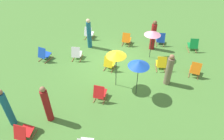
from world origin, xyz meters
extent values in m
plane|color=#477A33|center=(0.00, 0.00, 0.00)|extent=(40.00, 40.00, 0.00)
cube|color=olive|center=(3.86, 0.52, 0.02)|extent=(0.19, 0.75, 0.04)
cube|color=olive|center=(4.29, 0.43, 0.02)|extent=(0.19, 0.75, 0.04)
cube|color=#1947B7|center=(4.06, 0.38, 0.27)|extent=(0.56, 0.52, 0.13)
cube|color=#1947B7|center=(4.12, 0.67, 0.55)|extent=(0.52, 0.34, 0.57)
cylinder|color=olive|center=(4.01, 0.18, 0.20)|extent=(0.44, 0.12, 0.03)
cube|color=olive|center=(-4.35, -2.52, 0.02)|extent=(0.16, 0.76, 0.04)
cube|color=olive|center=(-3.92, -2.44, 0.02)|extent=(0.16, 0.76, 0.04)
cube|color=#148C38|center=(-4.12, -2.58, 0.27)|extent=(0.55, 0.51, 0.13)
cube|color=#148C38|center=(-4.17, -2.29, 0.55)|extent=(0.52, 0.33, 0.57)
cylinder|color=olive|center=(-4.08, -2.78, 0.20)|extent=(0.44, 0.10, 0.03)
cube|color=olive|center=(-2.43, -2.77, 0.02)|extent=(0.13, 0.76, 0.04)
cube|color=olive|center=(-1.99, -2.71, 0.02)|extent=(0.13, 0.76, 0.04)
cube|color=#1947B7|center=(-2.19, -2.84, 0.27)|extent=(0.53, 0.49, 0.13)
cube|color=#1947B7|center=(-2.23, -2.54, 0.55)|extent=(0.51, 0.31, 0.57)
cylinder|color=olive|center=(-2.17, -3.04, 0.20)|extent=(0.44, 0.08, 0.03)
cube|color=olive|center=(2.19, -2.46, 0.02)|extent=(0.07, 0.76, 0.04)
cube|color=olive|center=(2.63, -2.49, 0.02)|extent=(0.07, 0.76, 0.04)
cube|color=white|center=(2.41, -2.57, 0.27)|extent=(0.50, 0.46, 0.13)
cube|color=white|center=(2.42, -2.27, 0.55)|extent=(0.49, 0.27, 0.57)
cylinder|color=olive|center=(2.40, -2.77, 0.20)|extent=(0.44, 0.05, 0.03)
cube|color=olive|center=(0.08, 0.47, 0.02)|extent=(0.14, 0.76, 0.04)
cube|color=olive|center=(0.52, 0.42, 0.02)|extent=(0.14, 0.76, 0.04)
cube|color=yellow|center=(0.29, 0.35, 0.27)|extent=(0.53, 0.49, 0.13)
cube|color=yellow|center=(0.33, 0.64, 0.55)|extent=(0.51, 0.31, 0.57)
cylinder|color=olive|center=(0.26, 0.15, 0.20)|extent=(0.44, 0.09, 0.03)
cylinder|color=olive|center=(0.01, 5.04, 0.20)|extent=(0.44, 0.08, 0.03)
cube|color=olive|center=(-4.31, 0.01, 0.02)|extent=(0.15, 0.76, 0.04)
cube|color=olive|center=(-3.88, -0.06, 0.02)|extent=(0.15, 0.76, 0.04)
cube|color=orange|center=(-4.11, -0.12, 0.27)|extent=(0.54, 0.50, 0.13)
cube|color=orange|center=(-4.06, 0.17, 0.55)|extent=(0.51, 0.32, 0.57)
cylinder|color=olive|center=(-4.14, -0.32, 0.20)|extent=(0.44, 0.10, 0.03)
cube|color=olive|center=(2.14, 5.34, 0.02)|extent=(0.05, 0.76, 0.04)
cube|color=olive|center=(2.58, 5.33, 0.02)|extent=(0.05, 0.76, 0.04)
cube|color=red|center=(2.35, 5.23, 0.27)|extent=(0.49, 0.44, 0.13)
cube|color=red|center=(2.36, 5.53, 0.55)|extent=(0.48, 0.25, 0.57)
cylinder|color=olive|center=(2.35, 5.03, 0.20)|extent=(0.44, 0.04, 0.03)
cube|color=olive|center=(-0.36, -2.24, 0.02)|extent=(0.08, 0.76, 0.04)
cube|color=olive|center=(0.08, -2.27, 0.02)|extent=(0.08, 0.76, 0.04)
cube|color=orange|center=(-0.14, -2.36, 0.27)|extent=(0.50, 0.46, 0.13)
cube|color=orange|center=(-0.13, -2.06, 0.55)|extent=(0.49, 0.27, 0.57)
cylinder|color=olive|center=(-0.15, -2.56, 0.20)|extent=(0.44, 0.05, 0.03)
cube|color=olive|center=(-0.03, 2.72, 0.02)|extent=(0.05, 0.76, 0.04)
cube|color=olive|center=(0.41, 2.71, 0.02)|extent=(0.05, 0.76, 0.04)
cube|color=red|center=(0.18, 2.62, 0.27)|extent=(0.49, 0.44, 0.13)
cube|color=red|center=(0.19, 2.92, 0.55)|extent=(0.49, 0.26, 0.57)
cylinder|color=olive|center=(0.18, 2.42, 0.20)|extent=(0.44, 0.04, 0.03)
cube|color=olive|center=(2.12, -0.04, 0.02)|extent=(0.12, 0.76, 0.04)
cube|color=olive|center=(2.56, 0.01, 0.02)|extent=(0.12, 0.76, 0.04)
cube|color=white|center=(2.35, -0.11, 0.27)|extent=(0.52, 0.48, 0.13)
cube|color=white|center=(2.32, 0.19, 0.55)|extent=(0.50, 0.30, 0.57)
cylinder|color=olive|center=(2.37, -0.31, 0.20)|extent=(0.44, 0.07, 0.03)
cube|color=olive|center=(-2.58, -0.20, 0.02)|extent=(0.16, 0.76, 0.04)
cube|color=olive|center=(-2.15, -0.12, 0.02)|extent=(0.16, 0.76, 0.04)
cube|color=yellow|center=(-2.35, -0.26, 0.27)|extent=(0.54, 0.51, 0.13)
cube|color=yellow|center=(-2.40, 0.04, 0.55)|extent=(0.51, 0.32, 0.57)
cylinder|color=olive|center=(-2.31, -0.46, 0.20)|extent=(0.44, 0.10, 0.03)
cylinder|color=black|center=(-0.31, 1.68, 0.96)|extent=(0.03, 0.03, 1.92)
cone|color=yellow|center=(-0.31, 1.68, 1.83)|extent=(0.91, 0.91, 0.21)
cylinder|color=black|center=(-1.70, -1.11, 0.83)|extent=(0.03, 0.03, 1.65)
cone|color=pink|center=(-1.70, -1.11, 1.57)|extent=(0.90, 0.90, 0.22)
cylinder|color=black|center=(-1.35, 2.08, 0.93)|extent=(0.03, 0.03, 1.85)
cone|color=#194CB2|center=(-1.35, 2.08, 1.76)|extent=(0.92, 0.92, 0.24)
cylinder|color=#72664C|center=(-2.72, 0.97, 0.73)|extent=(0.35, 0.35, 1.47)
sphere|color=#936647|center=(-2.72, 0.97, 1.57)|extent=(0.23, 0.23, 0.23)
cylinder|color=#195972|center=(3.21, 4.86, 0.83)|extent=(0.37, 0.37, 1.65)
sphere|color=#936647|center=(3.21, 4.86, 1.74)|extent=(0.20, 0.20, 0.20)
cylinder|color=#195972|center=(2.02, -1.39, 0.82)|extent=(0.38, 0.38, 1.64)
sphere|color=beige|center=(2.02, -1.39, 1.75)|extent=(0.24, 0.24, 0.24)
cylinder|color=maroon|center=(1.86, 4.32, 0.79)|extent=(0.36, 0.36, 1.58)
sphere|color=#936647|center=(1.86, 4.32, 1.68)|extent=(0.22, 0.22, 0.22)
cylinder|color=maroon|center=(-1.74, -2.07, 0.81)|extent=(0.40, 0.40, 1.62)
sphere|color=brown|center=(-1.74, -2.07, 1.73)|extent=(0.24, 0.24, 0.24)
camera|label=1|loc=(-1.83, 9.00, 6.83)|focal=32.94mm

